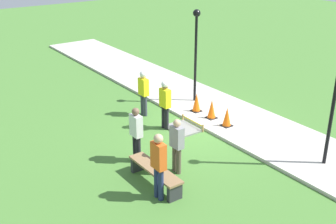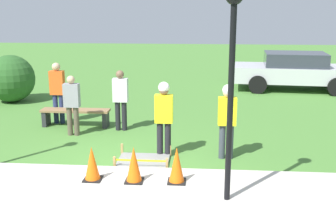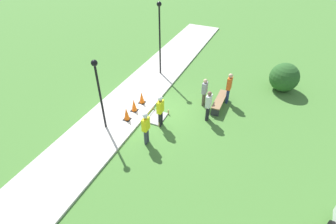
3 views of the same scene
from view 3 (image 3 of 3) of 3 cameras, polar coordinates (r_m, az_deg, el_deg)
The scene contains 15 objects.
ground_plane at distance 13.83m, azimuth -4.02°, elevation -0.05°, with size 60.00×60.00×0.00m, color #477A33.
sidewalk at distance 14.42m, azimuth -9.11°, elevation 1.49°, with size 28.00×2.87×0.10m.
wet_concrete_patch at distance 13.40m, azimuth -2.56°, elevation -1.19°, with size 1.16×0.90×0.27m.
traffic_cone_near_patch at distance 14.24m, azimuth -5.74°, elevation 3.14°, with size 0.34×0.34×0.66m.
traffic_cone_far_patch at distance 13.67m, azimuth -7.41°, elevation 1.48°, with size 0.34×0.34×0.69m.
traffic_cone_sidewalk_edge at distance 13.12m, azimuth -9.02°, elevation -0.41°, with size 0.34×0.34×0.69m.
park_bench at distance 14.30m, azimuth 11.20°, elevation 2.36°, with size 1.93×0.44×0.49m.
worker_supervisor at distance 12.36m, azimuth -1.68°, elevation 0.81°, with size 0.40×0.25×1.71m.
worker_assistant at distance 11.41m, azimuth -4.86°, elevation -3.01°, with size 0.40×0.24×1.69m.
bystander_in_orange_shirt at distance 14.40m, azimuth 13.14°, elevation 5.44°, with size 0.40×0.23×1.77m.
bystander_in_gray_shirt at distance 12.92m, azimuth 8.78°, elevation 1.69°, with size 0.40×0.22×1.66m.
bystander_in_white_shirt at distance 14.01m, azimuth 7.95°, elevation 4.60°, with size 0.40×0.22×1.59m.
lamppost_near at distance 11.76m, azimuth -14.93°, elevation 5.69°, with size 0.28×0.28×3.52m.
lamppost_far at distance 16.11m, azimuth -1.84°, elevation 17.46°, with size 0.28×0.28×4.43m.
shrub_rounded_near at distance 16.67m, azimuth 23.99°, elevation 6.92°, with size 1.67×1.67×1.67m.
Camera 3 is at (9.72, 5.35, 8.27)m, focal length 28.00 mm.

